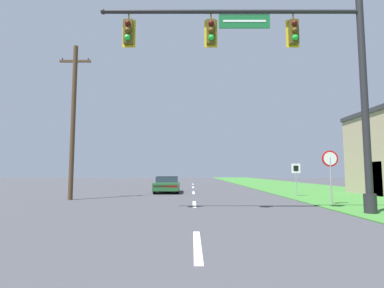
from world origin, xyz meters
TOP-DOWN VIEW (x-y plane):
  - grass_verge_right at (10.50, 30.00)m, footprint 10.00×110.00m
  - road_center_line at (0.00, 22.00)m, footprint 0.16×34.80m
  - signal_mast at (3.70, 10.63)m, footprint 10.29×0.47m
  - car_ahead at (-1.99, 22.31)m, footprint 1.94×4.33m
  - stop_sign at (6.38, 13.61)m, footprint 0.76×0.07m
  - route_sign_post at (6.46, 18.52)m, footprint 0.55×0.06m
  - utility_pole_near at (-6.87, 16.34)m, footprint 1.80×0.26m

SIDE VIEW (x-z plane):
  - road_center_line at x=0.00m, z-range 0.00..0.01m
  - grass_verge_right at x=10.50m, z-range 0.00..0.04m
  - car_ahead at x=-1.99m, z-range 0.01..1.20m
  - route_sign_post at x=6.46m, z-range 0.51..2.54m
  - stop_sign at x=6.38m, z-range 0.61..3.12m
  - utility_pole_near at x=-6.87m, z-range 0.15..8.99m
  - signal_mast at x=3.70m, z-range 1.14..9.71m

